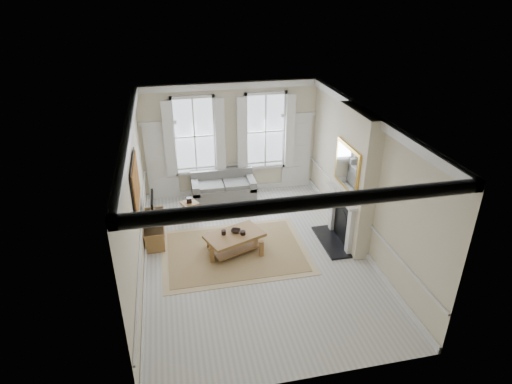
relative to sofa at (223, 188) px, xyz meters
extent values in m
plane|color=#B7B5AD|center=(0.33, -3.11, -0.36)|extent=(7.20, 7.20, 0.00)
plane|color=white|center=(0.33, -3.11, 3.04)|extent=(7.20, 7.20, 0.00)
plane|color=beige|center=(0.33, 0.49, 1.34)|extent=(5.20, 0.00, 5.20)
plane|color=beige|center=(-2.27, -3.11, 1.34)|extent=(0.00, 7.20, 7.20)
plane|color=beige|center=(2.93, -3.11, 1.34)|extent=(0.00, 7.20, 7.20)
cube|color=silver|center=(-1.72, 0.45, 0.79)|extent=(0.90, 0.08, 2.30)
cube|color=silver|center=(2.38, 0.45, 0.79)|extent=(0.90, 0.08, 2.30)
cube|color=#B37C1E|center=(-2.23, -2.81, 1.69)|extent=(0.05, 1.66, 1.06)
cube|color=beige|center=(2.75, -2.91, 1.34)|extent=(0.35, 1.70, 3.38)
cube|color=black|center=(2.33, -2.91, -0.33)|extent=(0.55, 1.50, 0.05)
cube|color=silver|center=(2.53, -3.46, 0.22)|extent=(0.10, 0.18, 1.15)
cube|color=silver|center=(2.53, -2.36, 0.22)|extent=(0.10, 0.18, 1.15)
cube|color=silver|center=(2.48, -2.91, 0.94)|extent=(0.20, 1.45, 0.06)
cube|color=black|center=(2.57, -2.91, 0.19)|extent=(0.02, 0.92, 1.00)
cube|color=gold|center=(2.54, -2.91, 1.69)|extent=(0.06, 1.26, 1.06)
cube|color=slate|center=(0.00, -0.06, -0.09)|extent=(1.85, 0.90, 0.42)
cube|color=slate|center=(0.00, 0.29, 0.28)|extent=(1.85, 0.20, 0.44)
cube|color=slate|center=(-0.83, -0.06, 0.16)|extent=(0.20, 0.90, 0.30)
cube|color=slate|center=(0.83, -0.06, 0.16)|extent=(0.20, 0.90, 0.30)
cylinder|color=brown|center=(-0.81, -0.39, -0.32)|extent=(0.06, 0.06, 0.08)
cylinder|color=brown|center=(0.81, 0.27, -0.32)|extent=(0.06, 0.06, 0.08)
cube|color=brown|center=(-1.06, -0.94, 0.11)|extent=(0.54, 0.54, 0.06)
cube|color=brown|center=(-1.22, -1.10, -0.14)|extent=(0.05, 0.05, 0.44)
cube|color=brown|center=(-0.91, -1.10, -0.14)|extent=(0.05, 0.05, 0.44)
cube|color=brown|center=(-1.22, -0.79, -0.14)|extent=(0.05, 0.05, 0.44)
cube|color=brown|center=(-0.91, -0.79, -0.14)|extent=(0.05, 0.05, 0.44)
cube|color=#9A834F|center=(-0.13, -2.82, -0.35)|extent=(3.50, 2.60, 0.02)
cube|color=brown|center=(-0.13, -2.82, 0.10)|extent=(1.54, 1.22, 0.08)
cube|color=brown|center=(-0.70, -3.11, -0.15)|extent=(0.10, 0.10, 0.42)
cube|color=brown|center=(0.45, -3.11, -0.15)|extent=(0.10, 0.10, 0.42)
cube|color=brown|center=(-0.70, -2.53, -0.15)|extent=(0.10, 0.10, 0.42)
cube|color=brown|center=(0.45, -2.53, -0.15)|extent=(0.10, 0.10, 0.42)
cylinder|color=black|center=(-0.38, -2.77, 0.20)|extent=(0.11, 0.11, 0.11)
cylinder|color=black|center=(0.07, -2.87, 0.19)|extent=(0.13, 0.13, 0.09)
imported|color=black|center=(-0.08, -2.72, 0.17)|extent=(0.30, 0.30, 0.06)
cube|color=brown|center=(-2.01, -1.77, -0.10)|extent=(0.46, 1.43, 0.51)
cube|color=black|center=(-1.99, -1.77, 0.17)|extent=(0.08, 0.30, 0.03)
cube|color=black|center=(-1.99, -1.77, 0.56)|extent=(0.05, 0.90, 0.55)
cube|color=black|center=(-1.96, -1.77, 0.56)|extent=(0.01, 0.83, 0.49)
camera|label=1|loc=(-1.42, -11.40, 5.61)|focal=30.00mm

